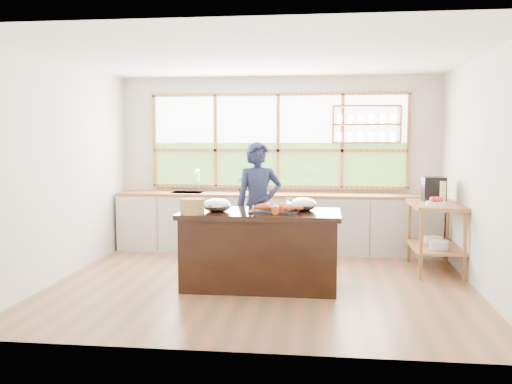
% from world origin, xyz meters
% --- Properties ---
extents(ground_plane, '(5.00, 5.00, 0.00)m').
position_xyz_m(ground_plane, '(0.00, 0.00, 0.00)').
color(ground_plane, '#995A3D').
extents(room_shell, '(5.02, 4.52, 2.71)m').
position_xyz_m(room_shell, '(0.02, 0.51, 1.75)').
color(room_shell, beige).
rests_on(room_shell, ground_plane).
extents(back_counter, '(4.90, 0.63, 0.90)m').
position_xyz_m(back_counter, '(-0.02, 1.94, 0.45)').
color(back_counter, beige).
rests_on(back_counter, ground_plane).
extents(right_shelf_unit, '(0.62, 1.10, 0.90)m').
position_xyz_m(right_shelf_unit, '(2.19, 0.89, 0.60)').
color(right_shelf_unit, '#9C632F').
rests_on(right_shelf_unit, ground_plane).
extents(island, '(1.85, 0.90, 0.90)m').
position_xyz_m(island, '(0.00, -0.20, 0.45)').
color(island, black).
rests_on(island, ground_plane).
extents(cook, '(0.70, 0.56, 1.70)m').
position_xyz_m(cook, '(-0.13, 0.73, 0.85)').
color(cook, '#181F3B').
rests_on(cook, ground_plane).
extents(potted_plant, '(0.14, 0.11, 0.25)m').
position_xyz_m(potted_plant, '(-0.56, 2.00, 1.02)').
color(potted_plant, slate).
rests_on(potted_plant, back_counter).
extents(cutting_board, '(0.42, 0.33, 0.01)m').
position_xyz_m(cutting_board, '(-0.33, 1.94, 0.91)').
color(cutting_board, '#65BA33').
rests_on(cutting_board, back_counter).
extents(espresso_machine, '(0.29, 0.31, 0.33)m').
position_xyz_m(espresso_machine, '(2.19, 1.10, 1.06)').
color(espresso_machine, black).
rests_on(espresso_machine, right_shelf_unit).
extents(wine_bottle, '(0.09, 0.09, 0.30)m').
position_xyz_m(wine_bottle, '(2.24, 0.74, 1.05)').
color(wine_bottle, '#B5C254').
rests_on(wine_bottle, right_shelf_unit).
extents(fruit_bowl, '(0.26, 0.26, 0.11)m').
position_xyz_m(fruit_bowl, '(2.14, 0.64, 0.94)').
color(fruit_bowl, silver).
rests_on(fruit_bowl, right_shelf_unit).
extents(slate_board, '(0.58, 0.44, 0.02)m').
position_xyz_m(slate_board, '(0.17, -0.22, 0.91)').
color(slate_board, black).
rests_on(slate_board, island).
extents(lobster_pile, '(0.52, 0.48, 0.08)m').
position_xyz_m(lobster_pile, '(0.19, -0.25, 0.96)').
color(lobster_pile, orange).
rests_on(lobster_pile, slate_board).
extents(mixing_bowl_left, '(0.33, 0.33, 0.16)m').
position_xyz_m(mixing_bowl_left, '(-0.50, -0.26, 0.97)').
color(mixing_bowl_left, '#AFB2B5').
rests_on(mixing_bowl_left, island).
extents(mixing_bowl_right, '(0.33, 0.33, 0.16)m').
position_xyz_m(mixing_bowl_right, '(0.49, -0.04, 0.97)').
color(mixing_bowl_right, '#AFB2B5').
rests_on(mixing_bowl_right, island).
extents(wine_glass, '(0.08, 0.08, 0.22)m').
position_xyz_m(wine_glass, '(0.36, -0.51, 1.06)').
color(wine_glass, silver).
rests_on(wine_glass, island).
extents(wicker_basket, '(0.27, 0.27, 0.17)m').
position_xyz_m(wicker_basket, '(-0.73, -0.52, 0.99)').
color(wicker_basket, '#9D753F').
rests_on(wicker_basket, island).
extents(parchment_roll, '(0.24, 0.29, 0.08)m').
position_xyz_m(parchment_roll, '(-0.83, -0.01, 0.94)').
color(parchment_roll, silver).
rests_on(parchment_roll, island).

